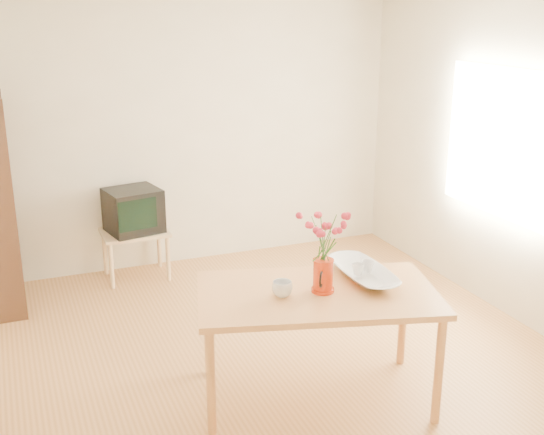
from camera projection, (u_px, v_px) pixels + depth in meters
name	position (u px, v px, depth m)	size (l,w,h in m)	color
room	(292.00, 187.00, 4.57)	(4.50, 4.50, 4.50)	#AB713C
table	(317.00, 303.00, 4.30)	(1.67, 1.22, 0.75)	#C17C42
tv_stand	(135.00, 238.00, 6.33)	(0.60, 0.45, 0.46)	tan
pitcher	(323.00, 277.00, 4.25)	(0.15, 0.20, 0.22)	#BC2B0B
flowers	(324.00, 234.00, 4.16)	(0.25, 0.25, 0.35)	#C02D44
mug	(282.00, 289.00, 4.19)	(0.13, 0.13, 0.10)	white
bowl	(364.00, 249.00, 4.42)	(0.44, 0.44, 0.42)	white
teacup_a	(358.00, 256.00, 4.42)	(0.07, 0.07, 0.06)	white
teacup_b	(368.00, 253.00, 4.47)	(0.07, 0.07, 0.07)	white
television	(133.00, 209.00, 6.25)	(0.53, 0.51, 0.40)	black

